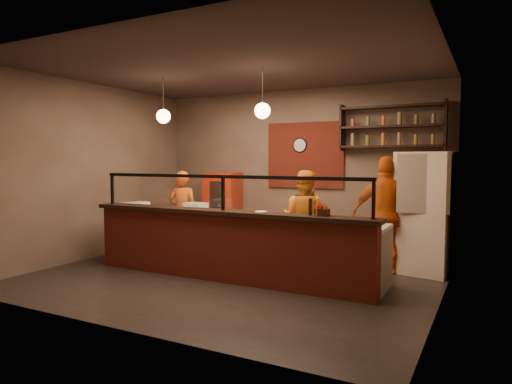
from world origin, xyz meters
The scene contains 29 objects.
floor centered at (0.00, 0.00, 0.00)m, with size 6.00×6.00×0.00m, color black.
ceiling centered at (0.00, 0.00, 3.20)m, with size 6.00×6.00×0.00m, color #3A302D.
wall_back centered at (0.00, 2.50, 1.60)m, with size 6.00×6.00×0.00m, color #746255.
wall_left centered at (-3.00, 0.00, 1.60)m, with size 5.00×5.00×0.00m, color #746255.
wall_right centered at (3.00, 0.00, 1.60)m, with size 5.00×5.00×0.00m, color #746255.
wall_front centered at (0.00, -2.50, 1.60)m, with size 6.00×6.00×0.00m, color #746255.
brick_patch centered at (0.20, 2.47, 1.90)m, with size 1.60×0.04×1.30m, color maroon.
service_counter centered at (0.00, -0.30, 0.50)m, with size 4.60×0.25×1.00m, color maroon.
counter_ledge centered at (0.00, -0.30, 1.03)m, with size 4.70×0.37×0.06m, color black.
worktop_cabinet centered at (0.00, 0.20, 0.42)m, with size 4.60×0.75×0.85m, color gray.
worktop centered at (0.00, 0.20, 0.88)m, with size 4.60×0.75×0.05m, color beige.
sneeze_guard centered at (0.00, -0.30, 1.37)m, with size 4.50×0.05×0.52m.
wall_shelving centered at (1.90, 2.32, 2.40)m, with size 1.84×0.28×0.85m.
wall_clock centered at (0.10, 2.46, 2.10)m, with size 0.30×0.30×0.04m, color black.
pendant_left centered at (-1.50, 0.20, 2.55)m, with size 0.24×0.24×0.77m.
pendant_right centered at (0.40, 0.20, 2.55)m, with size 0.24×0.24×0.77m.
cook_left centered at (-1.71, 1.00, 0.80)m, with size 0.58×0.38×1.60m, color #C75112.
cook_mid centered at (0.73, 1.11, 0.82)m, with size 0.79×0.62×1.63m, color orange.
cook_right centered at (2.05, 1.34, 0.93)m, with size 1.10×0.46×1.87m, color #CA5513.
fridge centered at (2.60, 1.61, 0.96)m, with size 0.80×0.75×1.93m, color beige.
red_cooler centered at (-1.53, 2.15, 0.77)m, with size 0.66×0.60×1.54m, color #B1240B.
pizza_dough centered at (0.60, 0.22, 0.91)m, with size 0.50×0.50×0.01m, color white.
prep_tub_a centered at (-2.15, 0.29, 0.97)m, with size 0.29×0.24×0.15m, color white.
prep_tub_b centered at (-0.98, 0.39, 0.99)m, with size 0.34×0.27×0.17m, color silver.
prep_tub_c centered at (-2.15, 0.02, 0.98)m, with size 0.30×0.24×0.15m, color silver.
rolling_pin centered at (-0.72, 0.15, 0.93)m, with size 0.06×0.06×0.34m, color yellow.
condiment_caddy centered at (1.53, -0.25, 1.11)m, with size 0.17×0.13×0.10m, color black.
pepper_mill centered at (1.36, -0.27, 1.17)m, with size 0.05×0.05×0.23m, color black.
small_plate centered at (0.61, -0.26, 1.07)m, with size 0.17×0.17×0.01m, color white.
Camera 1 is at (3.56, -6.03, 1.80)m, focal length 32.00 mm.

